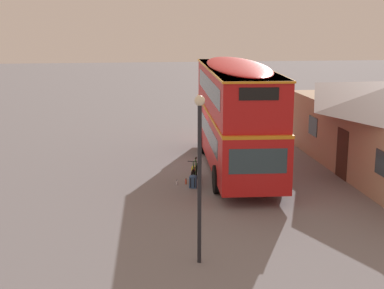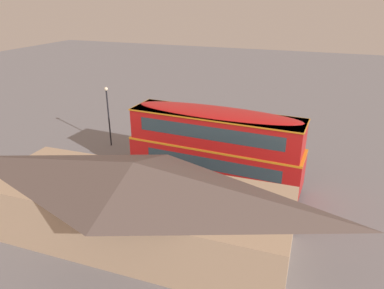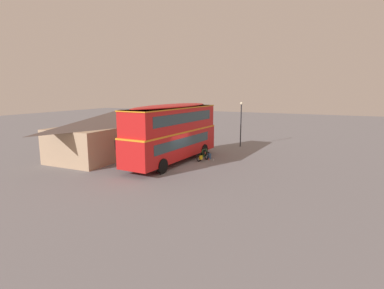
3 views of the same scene
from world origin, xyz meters
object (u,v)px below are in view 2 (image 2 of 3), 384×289
(touring_bicycle, at_px, (200,160))
(street_lamp, at_px, (108,110))
(water_bottle_clear_plastic, at_px, (199,158))
(backpack_on_ground, at_px, (190,158))
(double_decker_bus, at_px, (215,143))
(water_bottle_red_squeeze, at_px, (198,160))

(touring_bicycle, bearing_deg, street_lamp, -6.30)
(water_bottle_clear_plastic, bearing_deg, backpack_on_ground, 53.01)
(double_decker_bus, distance_m, street_lamp, 9.80)
(backpack_on_ground, distance_m, street_lamp, 7.43)
(backpack_on_ground, height_order, street_lamp, street_lamp)
(touring_bicycle, height_order, water_bottle_clear_plastic, touring_bicycle)
(double_decker_bus, bearing_deg, water_bottle_red_squeeze, -51.62)
(double_decker_bus, relative_size, water_bottle_clear_plastic, 51.63)
(touring_bicycle, xyz_separation_m, water_bottle_red_squeeze, (0.31, -0.41, -0.26))
(touring_bicycle, height_order, street_lamp, street_lamp)
(water_bottle_red_squeeze, xyz_separation_m, street_lamp, (7.46, -0.45, 2.78))
(touring_bicycle, distance_m, street_lamp, 8.21)
(backpack_on_ground, bearing_deg, water_bottle_red_squeeze, -157.17)
(street_lamp, bearing_deg, double_decker_bus, 163.03)
(water_bottle_clear_plastic, bearing_deg, touring_bicycle, 115.45)
(street_lamp, bearing_deg, touring_bicycle, 173.70)
(double_decker_bus, xyz_separation_m, backpack_on_ground, (2.45, -2.19, -2.37))
(water_bottle_clear_plastic, xyz_separation_m, street_lamp, (7.39, -0.06, 2.79))
(touring_bicycle, distance_m, water_bottle_clear_plastic, 0.92)
(backpack_on_ground, distance_m, water_bottle_red_squeeze, 0.60)
(backpack_on_ground, relative_size, street_lamp, 0.11)
(backpack_on_ground, xyz_separation_m, water_bottle_red_squeeze, (-0.53, -0.23, -0.16))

